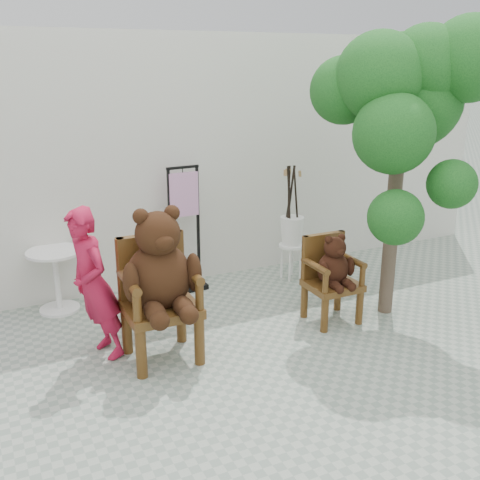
{
  "coord_description": "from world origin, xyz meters",
  "views": [
    {
      "loc": [
        -2.35,
        -3.73,
        2.66
      ],
      "look_at": [
        -0.04,
        1.13,
        0.95
      ],
      "focal_mm": 42.0,
      "sensor_mm": 36.0,
      "label": 1
    }
  ],
  "objects_px": {
    "person": "(94,285)",
    "cafe_table": "(56,273)",
    "stool_bucket": "(292,230)",
    "chair_small": "(332,270)",
    "tree": "(407,93)",
    "chair_big": "(159,276)",
    "display_stand": "(185,243)"
  },
  "relations": [
    {
      "from": "chair_small",
      "to": "tree",
      "type": "bearing_deg",
      "value": -4.94
    },
    {
      "from": "person",
      "to": "display_stand",
      "type": "height_order",
      "value": "display_stand"
    },
    {
      "from": "stool_bucket",
      "to": "person",
      "type": "bearing_deg",
      "value": -159.77
    },
    {
      "from": "chair_small",
      "to": "stool_bucket",
      "type": "relative_size",
      "value": 0.66
    },
    {
      "from": "display_stand",
      "to": "tree",
      "type": "relative_size",
      "value": 0.49
    },
    {
      "from": "cafe_table",
      "to": "chair_small",
      "type": "bearing_deg",
      "value": -29.94
    },
    {
      "from": "stool_bucket",
      "to": "chair_small",
      "type": "bearing_deg",
      "value": -100.66
    },
    {
      "from": "chair_big",
      "to": "display_stand",
      "type": "bearing_deg",
      "value": 62.37
    },
    {
      "from": "cafe_table",
      "to": "stool_bucket",
      "type": "distance_m",
      "value": 2.85
    },
    {
      "from": "person",
      "to": "cafe_table",
      "type": "bearing_deg",
      "value": 172.94
    },
    {
      "from": "chair_small",
      "to": "person",
      "type": "height_order",
      "value": "person"
    },
    {
      "from": "chair_big",
      "to": "cafe_table",
      "type": "bearing_deg",
      "value": 115.34
    },
    {
      "from": "display_stand",
      "to": "stool_bucket",
      "type": "relative_size",
      "value": 1.04
    },
    {
      "from": "chair_big",
      "to": "person",
      "type": "distance_m",
      "value": 0.61
    },
    {
      "from": "person",
      "to": "display_stand",
      "type": "relative_size",
      "value": 0.97
    },
    {
      "from": "stool_bucket",
      "to": "chair_big",
      "type": "bearing_deg",
      "value": -149.52
    },
    {
      "from": "person",
      "to": "cafe_table",
      "type": "height_order",
      "value": "person"
    },
    {
      "from": "chair_small",
      "to": "person",
      "type": "bearing_deg",
      "value": 174.01
    },
    {
      "from": "person",
      "to": "tree",
      "type": "height_order",
      "value": "tree"
    },
    {
      "from": "chair_big",
      "to": "cafe_table",
      "type": "height_order",
      "value": "chair_big"
    },
    {
      "from": "display_stand",
      "to": "stool_bucket",
      "type": "distance_m",
      "value": 1.35
    },
    {
      "from": "person",
      "to": "tree",
      "type": "bearing_deg",
      "value": 68.91
    },
    {
      "from": "chair_big",
      "to": "cafe_table",
      "type": "distance_m",
      "value": 1.72
    },
    {
      "from": "person",
      "to": "cafe_table",
      "type": "xyz_separation_m",
      "value": [
        -0.18,
        1.24,
        -0.29
      ]
    },
    {
      "from": "cafe_table",
      "to": "tree",
      "type": "relative_size",
      "value": 0.23
    },
    {
      "from": "chair_small",
      "to": "tree",
      "type": "xyz_separation_m",
      "value": [
        0.75,
        -0.07,
        1.79
      ]
    },
    {
      "from": "chair_big",
      "to": "chair_small",
      "type": "relative_size",
      "value": 1.52
    },
    {
      "from": "chair_big",
      "to": "cafe_table",
      "type": "xyz_separation_m",
      "value": [
        -0.72,
        1.51,
        -0.38
      ]
    },
    {
      "from": "display_stand",
      "to": "tree",
      "type": "bearing_deg",
      "value": -43.67
    },
    {
      "from": "chair_big",
      "to": "person",
      "type": "height_order",
      "value": "same"
    },
    {
      "from": "person",
      "to": "cafe_table",
      "type": "distance_m",
      "value": 1.29
    },
    {
      "from": "display_stand",
      "to": "stool_bucket",
      "type": "bearing_deg",
      "value": -14.73
    }
  ]
}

